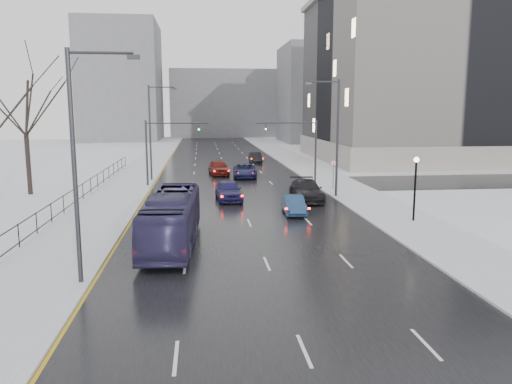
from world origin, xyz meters
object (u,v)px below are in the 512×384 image
object	(u,v)px
lamppost_r_mid	(415,179)
sedan_right_far	(306,190)
mast_signal_right	(305,144)
no_uturn_sign	(333,166)
sedan_right_near	(294,205)
sedan_center_near	(229,190)
sedan_right_distant	(255,157)
streetlight_l_far	(152,128)
streetlight_l_near	(79,156)
mast_signal_left	(158,145)
sedan_right_cross	(245,171)
bus	(172,219)
sedan_center_far	(219,168)
streetlight_r_mid	(335,132)
tree_park_e	(31,196)

from	to	relation	value
lamppost_r_mid	sedan_right_far	size ratio (longest dim) A/B	0.73
mast_signal_right	no_uturn_sign	world-z (taller)	mast_signal_right
lamppost_r_mid	no_uturn_sign	xyz separation A→B (m)	(-1.80, 14.00, -0.64)
lamppost_r_mid	sedan_right_near	xyz separation A→B (m)	(-7.50, 3.61, -2.24)
no_uturn_sign	sedan_right_near	distance (m)	11.96
sedan_center_near	sedan_right_distant	world-z (taller)	sedan_center_near
streetlight_l_far	lamppost_r_mid	xyz separation A→B (m)	(19.17, -22.00, -2.67)
streetlight_l_near	no_uturn_sign	distance (m)	29.81
mast_signal_left	sedan_right_near	world-z (taller)	mast_signal_left
sedan_right_cross	streetlight_l_far	bearing A→B (deg)	-168.04
bus	sedan_right_distant	bearing A→B (deg)	80.87
streetlight_l_near	sedan_center_far	distance (m)	36.94
streetlight_r_mid	no_uturn_sign	bearing A→B (deg)	75.52
bus	sedan_right_cross	distance (m)	28.19
sedan_right_near	sedan_center_near	bearing A→B (deg)	128.74
mast_signal_left	bus	bearing A→B (deg)	-83.42
sedan_right_cross	sedan_right_far	distance (m)	15.23
streetlight_l_far	streetlight_l_near	bearing A→B (deg)	-90.00
mast_signal_left	sedan_center_far	xyz separation A→B (m)	(6.18, 7.96, -3.21)
streetlight_l_near	sedan_right_near	bearing A→B (deg)	49.40
mast_signal_left	streetlight_l_far	bearing A→B (deg)	101.87
tree_park_e	sedan_center_far	bearing A→B (deg)	35.03
no_uturn_sign	sedan_right_near	bearing A→B (deg)	-118.75
sedan_right_near	sedan_right_far	size ratio (longest dim) A/B	0.70
mast_signal_right	sedan_center_far	size ratio (longest dim) A/B	1.29
streetlight_l_near	sedan_center_near	bearing A→B (deg)	69.62
sedan_center_near	streetlight_l_near	bearing A→B (deg)	-113.81
mast_signal_left	lamppost_r_mid	bearing A→B (deg)	-44.48
mast_signal_right	tree_park_e	bearing A→B (deg)	-171.10
sedan_center_near	sedan_right_cross	size ratio (longest dim) A/B	0.91
sedan_right_near	tree_park_e	bearing A→B (deg)	156.57
sedan_right_far	sedan_right_distant	bearing A→B (deg)	94.48
sedan_center_far	tree_park_e	bearing A→B (deg)	-150.74
streetlight_l_near	streetlight_l_far	bearing A→B (deg)	90.00
streetlight_r_mid	mast_signal_left	size ratio (longest dim) A/B	1.54
streetlight_l_far	sedan_center_near	size ratio (longest dim) A/B	2.01
tree_park_e	mast_signal_right	bearing A→B (deg)	8.90
sedan_center_near	sedan_center_far	world-z (taller)	sedan_center_far
mast_signal_right	mast_signal_left	size ratio (longest dim) A/B	1.00
no_uturn_sign	mast_signal_left	bearing A→B (deg)	166.40
tree_park_e	sedan_right_cross	size ratio (longest dim) A/B	2.46
mast_signal_right	lamppost_r_mid	bearing A→B (deg)	-78.46
streetlight_l_far	mast_signal_right	world-z (taller)	streetlight_l_far
mast_signal_left	tree_park_e	bearing A→B (deg)	-159.81
mast_signal_right	sedan_right_near	xyz separation A→B (m)	(-3.83, -14.39, -3.40)
bus	no_uturn_sign	bearing A→B (deg)	55.16
no_uturn_sign	sedan_right_near	world-z (taller)	no_uturn_sign
no_uturn_sign	sedan_center_far	distance (m)	15.87
streetlight_r_mid	sedan_right_cross	xyz separation A→B (m)	(-6.49, 13.52, -4.82)
bus	mast_signal_left	bearing A→B (deg)	99.76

